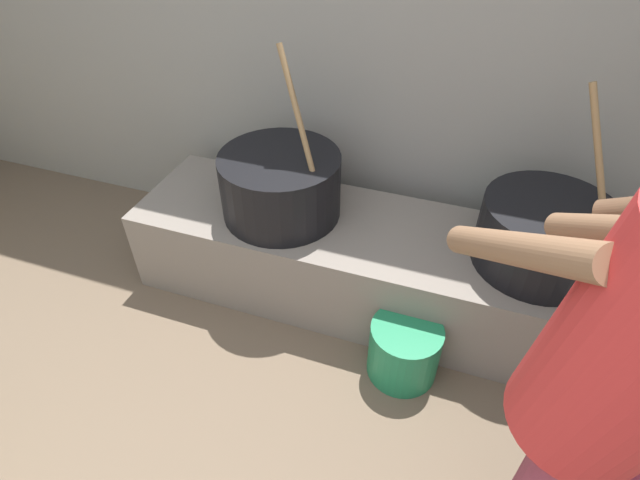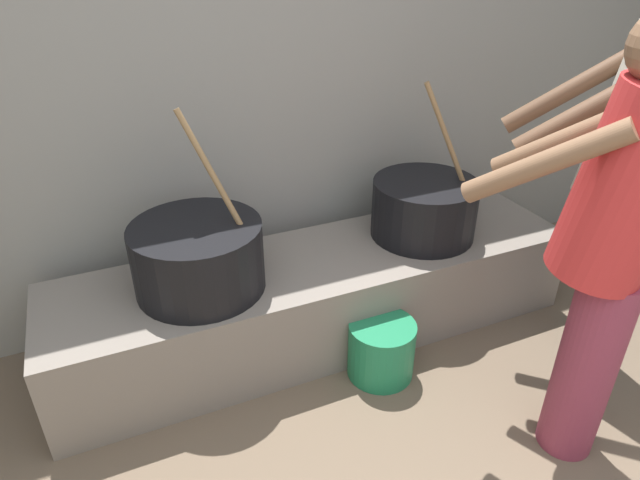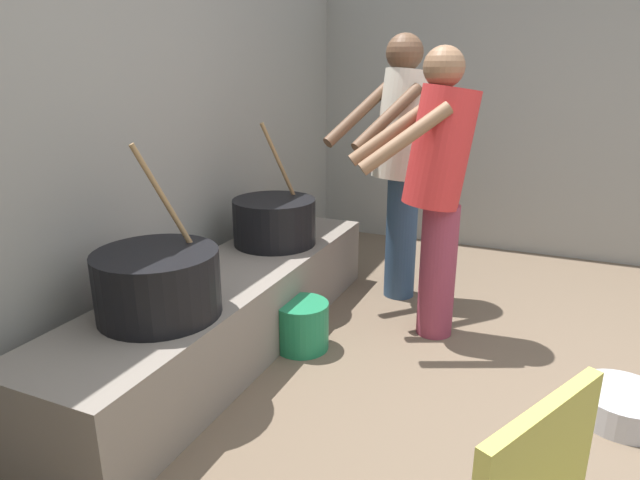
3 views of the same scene
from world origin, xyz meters
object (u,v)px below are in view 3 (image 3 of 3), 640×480
(cooking_pot_main, at_px, (274,221))
(cook_in_cream_shirt, at_px, (401,154))
(cooking_pot_secondary, at_px, (158,283))
(cook_in_red_shirt, at_px, (438,180))
(bucket_green_plastic, at_px, (302,325))
(metal_mixing_bowl, at_px, (622,405))

(cooking_pot_main, height_order, cook_in_cream_shirt, cook_in_cream_shirt)
(cooking_pot_secondary, xyz_separation_m, cook_in_red_shirt, (1.12, -0.95, 0.32))
(cook_in_red_shirt, distance_m, bucket_green_plastic, 1.06)
(cooking_pot_main, distance_m, cook_in_cream_shirt, 0.88)
(cook_in_red_shirt, relative_size, bucket_green_plastic, 5.35)
(cooking_pot_main, bearing_deg, cook_in_cream_shirt, -54.16)
(cooking_pot_secondary, height_order, metal_mixing_bowl, cooking_pot_secondary)
(cooking_pot_secondary, xyz_separation_m, bucket_green_plastic, (0.67, -0.36, -0.44))
(metal_mixing_bowl, bearing_deg, cooking_pot_main, 77.17)
(cook_in_cream_shirt, bearing_deg, cook_in_red_shirt, -143.64)
(cooking_pot_secondary, relative_size, metal_mixing_bowl, 1.93)
(cooking_pot_secondary, relative_size, cook_in_red_shirt, 0.48)
(metal_mixing_bowl, bearing_deg, cook_in_red_shirt, 63.99)
(cooking_pot_main, height_order, cook_in_red_shirt, cook_in_red_shirt)
(cooking_pot_main, bearing_deg, bucket_green_plastic, -137.99)
(cook_in_red_shirt, bearing_deg, cooking_pot_secondary, 139.77)
(cooking_pot_secondary, relative_size, cook_in_cream_shirt, 0.45)
(cook_in_cream_shirt, xyz_separation_m, cook_in_red_shirt, (-0.44, -0.32, -0.06))
(cooking_pot_main, height_order, metal_mixing_bowl, cooking_pot_main)
(cooking_pot_main, bearing_deg, cook_in_red_shirt, -88.49)
(cooking_pot_secondary, bearing_deg, cooking_pot_main, 1.10)
(cook_in_red_shirt, bearing_deg, cooking_pot_main, 91.51)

